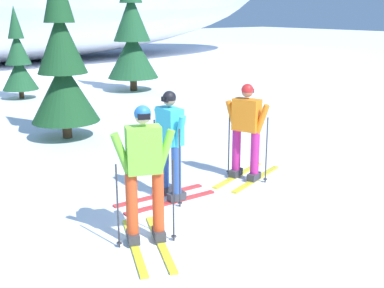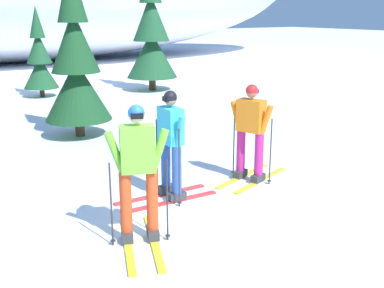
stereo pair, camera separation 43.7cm
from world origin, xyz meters
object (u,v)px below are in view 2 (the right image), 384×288
(pine_tree_center_right, at_px, (76,65))
(skier_orange_jacket, at_px, (251,131))
(skier_cyan_jacket, at_px, (170,143))
(pine_tree_right, at_px, (39,60))
(skier_lime_jacket, at_px, (138,171))
(pine_tree_far_right, at_px, (151,35))

(pine_tree_center_right, bearing_deg, skier_orange_jacket, -72.72)
(skier_orange_jacket, height_order, skier_cyan_jacket, skier_cyan_jacket)
(skier_orange_jacket, relative_size, skier_cyan_jacket, 0.98)
(pine_tree_right, bearing_deg, skier_orange_jacket, -86.42)
(skier_lime_jacket, distance_m, pine_tree_center_right, 5.76)
(skier_cyan_jacket, distance_m, pine_tree_right, 10.45)
(pine_tree_center_right, relative_size, pine_tree_far_right, 0.84)
(pine_tree_right, xyz_separation_m, pine_tree_far_right, (3.87, -0.80, 0.73))
(skier_lime_jacket, xyz_separation_m, pine_tree_right, (1.98, 11.45, 0.32))
(skier_cyan_jacket, bearing_deg, pine_tree_far_right, 63.52)
(skier_lime_jacket, height_order, pine_tree_far_right, pine_tree_far_right)
(skier_orange_jacket, height_order, pine_tree_far_right, pine_tree_far_right)
(pine_tree_right, height_order, pine_tree_far_right, pine_tree_far_right)
(skier_orange_jacket, xyz_separation_m, pine_tree_center_right, (-1.42, 4.57, 0.78))
(skier_orange_jacket, height_order, pine_tree_center_right, pine_tree_center_right)
(pine_tree_center_right, bearing_deg, skier_lime_jacket, -102.27)
(skier_orange_jacket, bearing_deg, skier_cyan_jacket, 178.79)
(pine_tree_right, relative_size, pine_tree_far_right, 0.63)
(skier_cyan_jacket, height_order, pine_tree_right, pine_tree_right)
(pine_tree_right, bearing_deg, pine_tree_center_right, -97.45)
(skier_orange_jacket, distance_m, pine_tree_center_right, 4.84)
(skier_orange_jacket, relative_size, skier_lime_jacket, 0.95)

